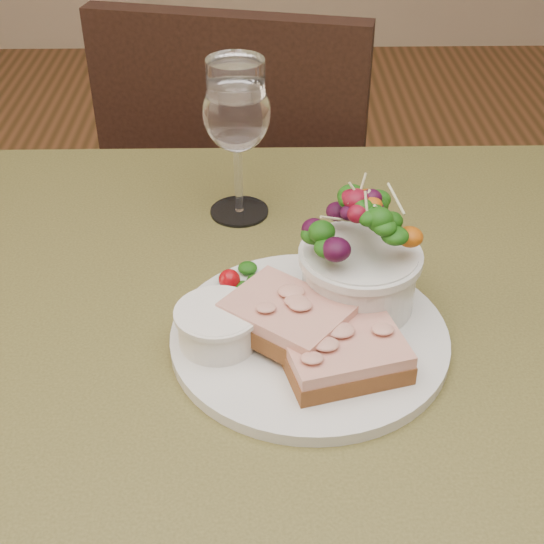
{
  "coord_description": "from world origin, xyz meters",
  "views": [
    {
      "loc": [
        -0.02,
        -0.56,
        1.22
      ],
      "look_at": [
        -0.01,
        0.02,
        0.81
      ],
      "focal_mm": 50.0,
      "sensor_mm": 36.0,
      "label": 1
    }
  ],
  "objects_px": {
    "sandwich_front": "(344,354)",
    "ramekin": "(218,325)",
    "dinner_plate": "(309,337)",
    "salad_bowl": "(361,253)",
    "sandwich_back": "(287,318)",
    "cafe_table": "(282,408)",
    "wine_glass": "(237,117)",
    "chair_far": "(257,288)"
  },
  "relations": [
    {
      "from": "salad_bowl",
      "to": "wine_glass",
      "type": "distance_m",
      "value": 0.23
    },
    {
      "from": "chair_far",
      "to": "sandwich_back",
      "type": "relative_size",
      "value": 6.8
    },
    {
      "from": "chair_far",
      "to": "cafe_table",
      "type": "bearing_deg",
      "value": 105.42
    },
    {
      "from": "sandwich_front",
      "to": "ramekin",
      "type": "relative_size",
      "value": 1.66
    },
    {
      "from": "chair_far",
      "to": "salad_bowl",
      "type": "bearing_deg",
      "value": 111.88
    },
    {
      "from": "sandwich_front",
      "to": "ramekin",
      "type": "distance_m",
      "value": 0.12
    },
    {
      "from": "sandwich_front",
      "to": "salad_bowl",
      "type": "height_order",
      "value": "salad_bowl"
    },
    {
      "from": "sandwich_back",
      "to": "ramekin",
      "type": "distance_m",
      "value": 0.06
    },
    {
      "from": "chair_far",
      "to": "dinner_plate",
      "type": "distance_m",
      "value": 0.84
    },
    {
      "from": "dinner_plate",
      "to": "sandwich_front",
      "type": "distance_m",
      "value": 0.06
    },
    {
      "from": "cafe_table",
      "to": "salad_bowl",
      "type": "height_order",
      "value": "salad_bowl"
    },
    {
      "from": "dinner_plate",
      "to": "salad_bowl",
      "type": "distance_m",
      "value": 0.09
    },
    {
      "from": "salad_bowl",
      "to": "ramekin",
      "type": "bearing_deg",
      "value": -157.67
    },
    {
      "from": "dinner_plate",
      "to": "chair_far",
      "type": "bearing_deg",
      "value": 94.41
    },
    {
      "from": "cafe_table",
      "to": "dinner_plate",
      "type": "distance_m",
      "value": 0.11
    },
    {
      "from": "sandwich_back",
      "to": "salad_bowl",
      "type": "height_order",
      "value": "salad_bowl"
    },
    {
      "from": "cafe_table",
      "to": "sandwich_front",
      "type": "bearing_deg",
      "value": -50.08
    },
    {
      "from": "cafe_table",
      "to": "sandwich_back",
      "type": "bearing_deg",
      "value": -83.49
    },
    {
      "from": "sandwich_back",
      "to": "cafe_table",
      "type": "bearing_deg",
      "value": 135.18
    },
    {
      "from": "sandwich_back",
      "to": "wine_glass",
      "type": "bearing_deg",
      "value": 139.77
    },
    {
      "from": "ramekin",
      "to": "wine_glass",
      "type": "xyz_separation_m",
      "value": [
        0.01,
        0.25,
        0.09
      ]
    },
    {
      "from": "ramekin",
      "to": "sandwich_back",
      "type": "bearing_deg",
      "value": 3.69
    },
    {
      "from": "salad_bowl",
      "to": "sandwich_back",
      "type": "bearing_deg",
      "value": -144.29
    },
    {
      "from": "sandwich_front",
      "to": "ramekin",
      "type": "height_order",
      "value": "ramekin"
    },
    {
      "from": "dinner_plate",
      "to": "sandwich_back",
      "type": "distance_m",
      "value": 0.04
    },
    {
      "from": "cafe_table",
      "to": "salad_bowl",
      "type": "relative_size",
      "value": 6.3
    },
    {
      "from": "salad_bowl",
      "to": "sandwich_front",
      "type": "bearing_deg",
      "value": -103.46
    },
    {
      "from": "sandwich_back",
      "to": "ramekin",
      "type": "bearing_deg",
      "value": -137.65
    },
    {
      "from": "sandwich_front",
      "to": "ramekin",
      "type": "xyz_separation_m",
      "value": [
        -0.11,
        0.04,
        0.0
      ]
    },
    {
      "from": "cafe_table",
      "to": "ramekin",
      "type": "xyz_separation_m",
      "value": [
        -0.06,
        -0.02,
        0.13
      ]
    },
    {
      "from": "salad_bowl",
      "to": "cafe_table",
      "type": "bearing_deg",
      "value": -157.29
    },
    {
      "from": "chair_far",
      "to": "ramekin",
      "type": "height_order",
      "value": "chair_far"
    },
    {
      "from": "wine_glass",
      "to": "sandwich_back",
      "type": "bearing_deg",
      "value": -78.9
    },
    {
      "from": "ramekin",
      "to": "salad_bowl",
      "type": "height_order",
      "value": "salad_bowl"
    },
    {
      "from": "dinner_plate",
      "to": "cafe_table",
      "type": "bearing_deg",
      "value": 151.75
    },
    {
      "from": "cafe_table",
      "to": "chair_far",
      "type": "bearing_deg",
      "value": 92.48
    },
    {
      "from": "chair_far",
      "to": "wine_glass",
      "type": "distance_m",
      "value": 0.74
    },
    {
      "from": "cafe_table",
      "to": "wine_glass",
      "type": "distance_m",
      "value": 0.32
    },
    {
      "from": "ramekin",
      "to": "wine_glass",
      "type": "bearing_deg",
      "value": 86.56
    },
    {
      "from": "dinner_plate",
      "to": "sandwich_front",
      "type": "xyz_separation_m",
      "value": [
        0.03,
        -0.05,
        0.02
      ]
    },
    {
      "from": "sandwich_front",
      "to": "salad_bowl",
      "type": "distance_m",
      "value": 0.1
    },
    {
      "from": "sandwich_back",
      "to": "wine_glass",
      "type": "distance_m",
      "value": 0.27
    }
  ]
}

